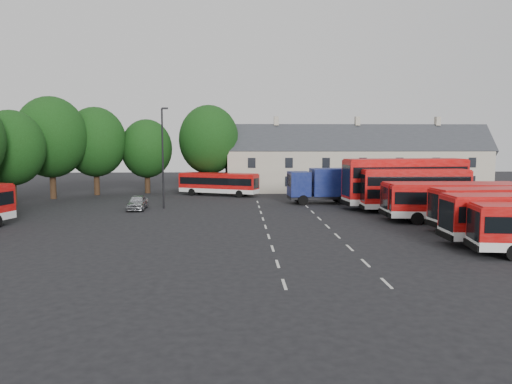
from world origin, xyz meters
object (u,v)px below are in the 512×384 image
box_truck (330,184)px  bus_dd_south (415,188)px  silver_car (138,202)px  lamppost (163,155)px

box_truck → bus_dd_south: bearing=-50.9°
box_truck → silver_car: bearing=-172.6°
lamppost → box_truck: bearing=11.5°
box_truck → lamppost: size_ratio=0.88×
silver_car → box_truck: bearing=10.5°
bus_dd_south → box_truck: size_ratio=1.14×
box_truck → lamppost: lamppost is taller
bus_dd_south → box_truck: 9.95m
silver_car → lamppost: size_ratio=0.42×
bus_dd_south → lamppost: (-24.42, 3.63, 3.05)m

